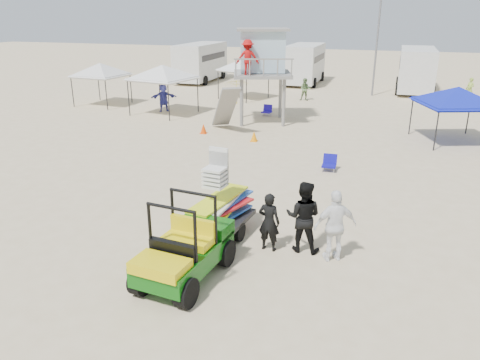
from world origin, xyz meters
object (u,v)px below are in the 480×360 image
(utility_cart, at_px, (183,244))
(canopy_blue, at_px, (459,90))
(lifeguard_tower, at_px, (261,55))
(surf_trailer, at_px, (219,206))
(man_left, at_px, (269,222))

(utility_cart, distance_m, canopy_blue, 16.95)
(lifeguard_tower, height_order, canopy_blue, lifeguard_tower)
(surf_trailer, relative_size, canopy_blue, 0.65)
(man_left, bearing_deg, surf_trailer, -6.62)
(man_left, bearing_deg, canopy_blue, -108.33)
(utility_cart, xyz_separation_m, surf_trailer, (0.01, 2.34, -0.02))
(surf_trailer, bearing_deg, lifeguard_tower, 101.23)
(lifeguard_tower, relative_size, canopy_blue, 1.23)
(lifeguard_tower, distance_m, canopy_blue, 10.15)
(surf_trailer, xyz_separation_m, canopy_blue, (7.12, 12.97, 1.58))
(lifeguard_tower, bearing_deg, utility_cart, -80.32)
(canopy_blue, bearing_deg, man_left, -112.90)
(man_left, relative_size, canopy_blue, 0.40)
(utility_cart, bearing_deg, lifeguard_tower, 99.68)
(utility_cart, distance_m, man_left, 2.55)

